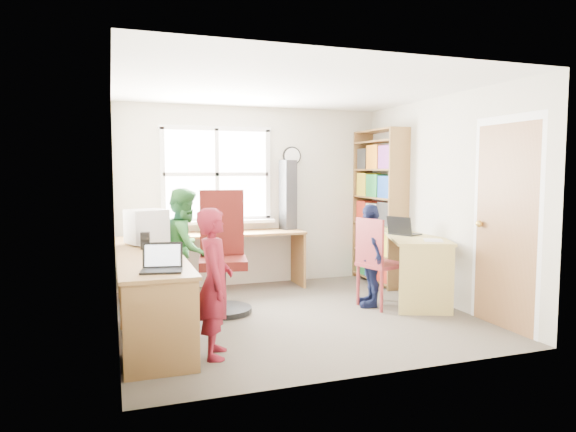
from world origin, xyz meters
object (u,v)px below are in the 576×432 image
at_px(cd_tower, 288,195).
at_px(person_navy, 370,255).
at_px(person_green, 185,248).
at_px(crt_monitor, 147,227).
at_px(laptop_left, 162,264).
at_px(right_desk, 415,254).
at_px(laptop_right, 403,231).
at_px(wooden_chair, 377,259).
at_px(potted_plant, 208,220).
at_px(bookshelf, 379,210).
at_px(swivel_chair, 223,260).
at_px(person_red, 215,283).
at_px(l_desk, 174,289).

xyz_separation_m(cd_tower, person_navy, (0.51, -1.40, -0.63)).
bearing_deg(person_green, crt_monitor, 117.60).
distance_m(laptop_left, person_green, 1.68).
distance_m(right_desk, laptop_right, 0.31).
distance_m(wooden_chair, potted_plant, 2.22).
bearing_deg(bookshelf, wooden_chair, -119.78).
height_order(crt_monitor, person_green, person_green).
bearing_deg(bookshelf, person_navy, -123.34).
bearing_deg(cd_tower, swivel_chair, -154.98).
height_order(wooden_chair, person_red, person_red).
xyz_separation_m(l_desk, person_navy, (2.26, 0.41, 0.13)).
xyz_separation_m(person_red, person_navy, (1.99, 1.03, -0.04)).
bearing_deg(bookshelf, right_desk, -94.32).
bearing_deg(l_desk, laptop_right, 11.83).
bearing_deg(l_desk, swivel_chair, 50.04).
bearing_deg(cd_tower, laptop_left, -146.51).
relative_size(cd_tower, person_red, 0.76).
bearing_deg(person_navy, cd_tower, -147.26).
height_order(bookshelf, person_navy, bookshelf).
height_order(wooden_chair, person_navy, person_navy).
bearing_deg(l_desk, potted_plant, 69.76).
xyz_separation_m(bookshelf, person_green, (-2.71, -0.46, -0.32)).
height_order(person_red, person_navy, person_red).
distance_m(person_green, person_navy, 2.10).
bearing_deg(person_green, l_desk, -174.61).
bearing_deg(l_desk, person_navy, 10.20).
bearing_deg(person_green, laptop_right, -80.16).
bearing_deg(right_desk, l_desk, -148.83).
xyz_separation_m(swivel_chair, cd_tower, (1.13, 1.07, 0.65)).
bearing_deg(person_navy, laptop_right, 121.32).
bearing_deg(potted_plant, laptop_right, -28.58).
distance_m(bookshelf, person_red, 3.43).
bearing_deg(bookshelf, cd_tower, 164.32).
distance_m(crt_monitor, potted_plant, 1.15).
height_order(l_desk, cd_tower, cd_tower).
distance_m(bookshelf, crt_monitor, 3.17).
bearing_deg(bookshelf, laptop_right, -100.93).
bearing_deg(l_desk, wooden_chair, 7.71).
relative_size(right_desk, person_navy, 1.26).
xyz_separation_m(right_desk, potted_plant, (-2.23, 1.30, 0.35)).
bearing_deg(crt_monitor, right_desk, -29.02).
xyz_separation_m(crt_monitor, person_red, (0.44, -1.57, -0.32)).
height_order(l_desk, person_green, person_green).
bearing_deg(laptop_right, right_desk, -169.99).
distance_m(person_red, person_green, 1.63).
distance_m(cd_tower, person_green, 1.79).
distance_m(l_desk, person_navy, 2.30).
distance_m(right_desk, crt_monitor, 3.11).
height_order(right_desk, wooden_chair, wooden_chair).
bearing_deg(potted_plant, person_red, -99.02).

